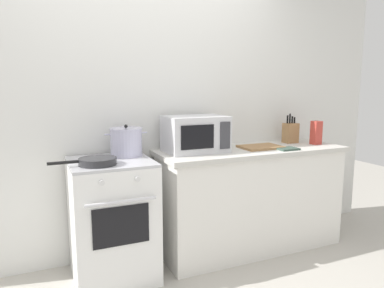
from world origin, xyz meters
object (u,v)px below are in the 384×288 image
stove (113,220)px  frying_pan (97,161)px  pasta_box (316,133)px  microwave (195,134)px  knife_block (290,133)px  oven_mitt (287,149)px  cutting_board (261,147)px  stock_pot (126,142)px

stove → frying_pan: (-0.12, -0.12, 0.48)m
frying_pan → pasta_box: bearing=2.5°
microwave → knife_block: 1.04m
frying_pan → oven_mitt: frying_pan is taller
frying_pan → knife_block: size_ratio=1.63×
stove → pasta_box: bearing=-0.9°
stove → oven_mitt: oven_mitt is taller
cutting_board → microwave: bearing=172.7°
frying_pan → knife_block: 1.90m
microwave → pasta_box: 1.21m
stove → stock_pot: 0.60m
knife_block → stove: bearing=-175.4°
knife_block → oven_mitt: (-0.27, -0.30, -0.09)m
frying_pan → knife_block: bearing=7.8°
stock_pot → microwave: size_ratio=0.67×
oven_mitt → knife_block: bearing=47.7°
knife_block → oven_mitt: size_ratio=1.57×
cutting_board → knife_block: size_ratio=1.27×
knife_block → microwave: bearing=-176.6°
microwave → pasta_box: size_ratio=2.27×
stove → cutting_board: size_ratio=2.56×
stove → microwave: bearing=6.2°
cutting_board → knife_block: bearing=17.8°
microwave → cutting_board: microwave is taller
stove → pasta_box: size_ratio=4.18×
frying_pan → microwave: 0.87m
cutting_board → stock_pot: bearing=173.9°
stove → stock_pot: size_ratio=2.73×
stove → microwave: microwave is taller
microwave → oven_mitt: size_ratio=2.78×
frying_pan → cutting_board: size_ratio=1.28×
stove → pasta_box: (1.93, -0.03, 0.57)m
stock_pot → oven_mitt: 1.37m
pasta_box → oven_mitt: 0.47m
stove → stock_pot: stock_pot is taller
cutting_board → pasta_box: bearing=-2.9°
stove → frying_pan: size_ratio=1.99×
knife_block → pasta_box: (0.16, -0.17, 0.01)m
cutting_board → pasta_box: pasta_box is taller
stock_pot → pasta_box: (1.77, -0.16, -0.00)m
microwave → cutting_board: (0.61, -0.08, -0.14)m
stove → knife_block: bearing=4.6°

